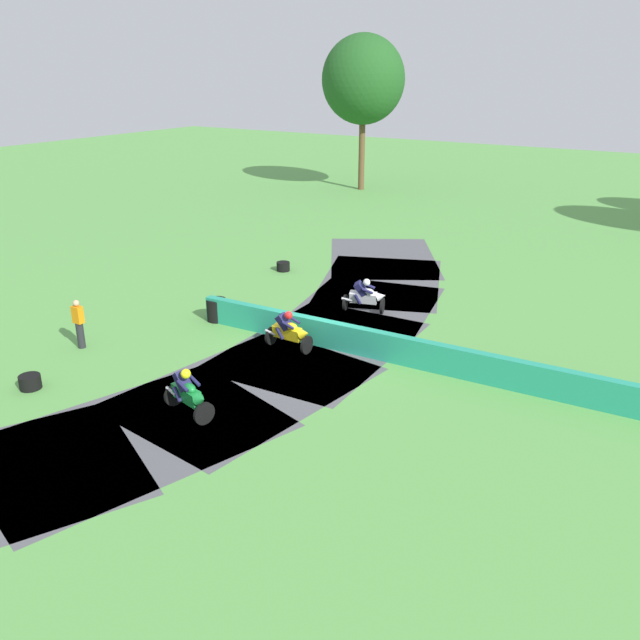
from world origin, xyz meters
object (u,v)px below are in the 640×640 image
Objects in this scene: motorcycle_lead_green at (188,393)px; track_marshal at (79,324)px; tire_stack_near at (30,382)px; tire_stack_mid_a at (217,310)px; motorcycle_trailing_white at (365,296)px; motorcycle_chase_yellow at (289,331)px; tire_stack_mid_b at (283,266)px.

track_marshal is at bearing 166.08° from motorcycle_lead_green.
motorcycle_lead_green is at bearing 13.98° from tire_stack_near.
track_marshal is at bearing -116.50° from tire_stack_mid_a.
motorcycle_trailing_white reaches higher than tire_stack_near.
motorcycle_chase_yellow is 6.75m from track_marshal.
motorcycle_chase_yellow is 2.79× the size of tire_stack_near.
track_marshal reaches higher than motorcycle_trailing_white.
motorcycle_chase_yellow is 0.98× the size of motorcycle_trailing_white.
tire_stack_mid_b is at bearing 92.34° from tire_stack_near.
motorcycle_lead_green is 2.83× the size of tire_stack_near.
tire_stack_near is at bearing -87.66° from tire_stack_mid_b.
tire_stack_mid_a is at bearing 124.47° from motorcycle_lead_green.
motorcycle_trailing_white is 2.16× the size of tire_stack_mid_a.
track_marshal is (-0.60, -10.49, 0.62)m from tire_stack_mid_b.
motorcycle_lead_green is at bearing -55.53° from tire_stack_mid_a.
motorcycle_trailing_white is at bearing 84.66° from motorcycle_chase_yellow.
tire_stack_mid_b is (-5.22, 7.08, -0.45)m from motorcycle_chase_yellow.
tire_stack_mid_a is at bearing -139.46° from motorcycle_trailing_white.
tire_stack_near is at bearing -127.36° from motorcycle_chase_yellow.
motorcycle_chase_yellow is at bearing 30.38° from track_marshal.
motorcycle_trailing_white is 2.86× the size of tire_stack_near.
tire_stack_mid_b is at bearing 114.38° from motorcycle_lead_green.
motorcycle_trailing_white is 1.06× the size of track_marshal.
tire_stack_mid_a is at bearing 82.08° from tire_stack_near.
motorcycle_chase_yellow is 7.72m from tire_stack_near.
track_marshal reaches higher than tire_stack_mid_a.
motorcycle_chase_yellow is 8.80m from tire_stack_mid_b.
motorcycle_lead_green is 2.90× the size of tire_stack_mid_b.
motorcycle_trailing_white is (0.19, 9.24, -0.02)m from motorcycle_lead_green.
motorcycle_trailing_white is at bearing 51.22° from track_marshal.
tire_stack_near is (-4.89, -1.22, -0.46)m from motorcycle_lead_green.
track_marshal is (-1.14, 2.71, 0.62)m from tire_stack_near.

